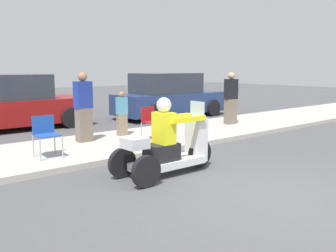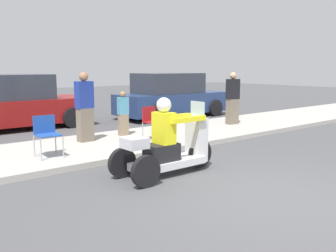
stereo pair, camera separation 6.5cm
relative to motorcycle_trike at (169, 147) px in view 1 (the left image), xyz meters
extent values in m
plane|color=#4C4C4F|center=(0.46, -1.94, -0.49)|extent=(60.00, 60.00, 0.00)
cube|color=#B2ADA3|center=(0.46, 2.66, -0.43)|extent=(28.00, 2.80, 0.12)
cylinder|color=black|center=(0.78, 0.00, -0.23)|extent=(0.52, 0.10, 0.52)
cylinder|color=black|center=(-0.76, -0.35, -0.23)|extent=(0.52, 0.10, 0.52)
cylinder|color=black|center=(-0.76, 0.35, -0.23)|extent=(0.52, 0.10, 0.52)
cube|color=silver|center=(-0.02, 0.00, -0.29)|extent=(1.43, 0.49, 0.13)
cube|color=black|center=(-0.16, 0.00, -0.07)|extent=(0.57, 0.39, 0.31)
cube|color=silver|center=(0.68, 0.00, 0.06)|extent=(0.24, 0.39, 0.83)
cube|color=silver|center=(0.70, 0.00, 0.63)|extent=(0.03, 0.35, 0.30)
cube|color=silver|center=(-0.73, 0.00, 0.18)|extent=(0.36, 0.39, 0.18)
cube|color=yellow|center=(-0.11, 0.00, 0.36)|extent=(0.26, 0.38, 0.55)
sphere|color=white|center=(-0.11, 0.00, 0.77)|extent=(0.26, 0.26, 0.26)
cube|color=#726656|center=(0.02, -0.12, -0.07)|extent=(0.14, 0.14, 0.31)
cube|color=#726656|center=(0.02, 0.12, -0.07)|extent=(0.14, 0.14, 0.31)
cube|color=yellow|center=(0.29, -0.20, 0.50)|extent=(0.79, 0.09, 0.09)
cube|color=yellow|center=(0.29, 0.20, 0.50)|extent=(0.79, 0.09, 0.09)
cube|color=#726656|center=(-0.04, 3.15, 0.03)|extent=(0.37, 0.26, 0.81)
cube|color=navy|center=(-0.04, 3.15, 0.76)|extent=(0.41, 0.26, 0.64)
sphere|color=#9E704C|center=(-0.04, 3.15, 1.19)|extent=(0.22, 0.22, 0.22)
cube|color=#726656|center=(4.85, 2.77, 0.02)|extent=(0.38, 0.29, 0.79)
cube|color=black|center=(4.85, 2.77, 0.73)|extent=(0.42, 0.29, 0.63)
sphere|color=tan|center=(4.85, 2.77, 1.15)|extent=(0.21, 0.21, 0.21)
cube|color=gray|center=(1.12, 3.27, -0.09)|extent=(0.27, 0.19, 0.56)
cube|color=#4C99B7|center=(1.12, 3.27, 0.41)|extent=(0.29, 0.20, 0.45)
sphere|color=#9E704C|center=(1.12, 3.27, 0.71)|extent=(0.15, 0.15, 0.15)
cylinder|color=#A5A8AD|center=(-1.59, 1.94, -0.15)|extent=(0.02, 0.02, 0.44)
cylinder|color=#A5A8AD|center=(-1.15, 1.91, -0.15)|extent=(0.02, 0.02, 0.44)
cylinder|color=#A5A8AD|center=(-1.56, 2.38, -0.15)|extent=(0.02, 0.02, 0.44)
cylinder|color=#A5A8AD|center=(-1.12, 2.35, -0.15)|extent=(0.02, 0.02, 0.44)
cube|color=#1E479E|center=(-1.35, 2.15, 0.08)|extent=(0.47, 0.47, 0.02)
cube|color=#1E479E|center=(-1.34, 2.37, 0.26)|extent=(0.44, 0.05, 0.38)
cylinder|color=#A5A8AD|center=(1.18, 1.95, -0.15)|extent=(0.02, 0.02, 0.44)
cylinder|color=#A5A8AD|center=(1.62, 2.01, -0.15)|extent=(0.02, 0.02, 0.44)
cylinder|color=#A5A8AD|center=(1.11, 2.38, -0.15)|extent=(0.02, 0.02, 0.44)
cylinder|color=#A5A8AD|center=(1.55, 2.45, -0.15)|extent=(0.02, 0.02, 0.44)
cube|color=maroon|center=(1.36, 2.20, 0.08)|extent=(0.50, 0.50, 0.02)
cube|color=maroon|center=(1.33, 2.41, 0.26)|extent=(0.44, 0.09, 0.38)
cube|color=maroon|center=(-0.48, 6.89, 0.06)|extent=(4.32, 1.86, 0.75)
cube|color=#2D333D|center=(-0.69, 6.89, 0.81)|extent=(2.38, 1.68, 0.76)
cylinder|color=black|center=(0.93, 5.96, -0.17)|extent=(0.64, 0.22, 0.64)
cylinder|color=black|center=(0.93, 7.82, -0.17)|extent=(0.64, 0.22, 0.64)
cube|color=navy|center=(5.05, 5.96, 0.05)|extent=(4.44, 1.71, 0.75)
cube|color=#2D333D|center=(4.83, 5.96, 0.80)|extent=(2.44, 1.54, 0.75)
cylinder|color=black|center=(6.50, 5.10, -0.17)|extent=(0.64, 0.22, 0.64)
cylinder|color=black|center=(6.50, 6.81, -0.17)|extent=(0.64, 0.22, 0.64)
cylinder|color=black|center=(3.61, 5.10, -0.17)|extent=(0.64, 0.22, 0.64)
cylinder|color=black|center=(3.61, 6.81, -0.17)|extent=(0.64, 0.22, 0.64)
camera|label=1|loc=(-4.17, -5.01, 1.42)|focal=40.00mm
camera|label=2|loc=(-4.12, -5.05, 1.42)|focal=40.00mm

